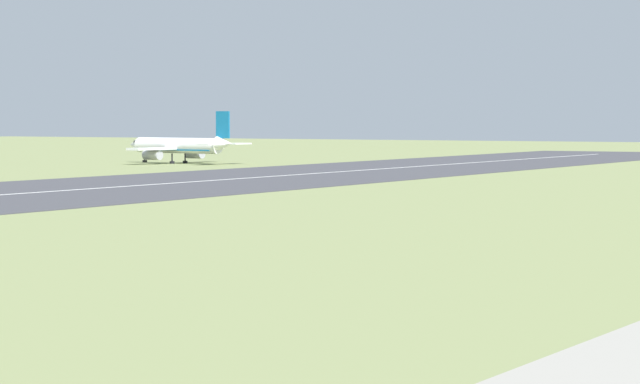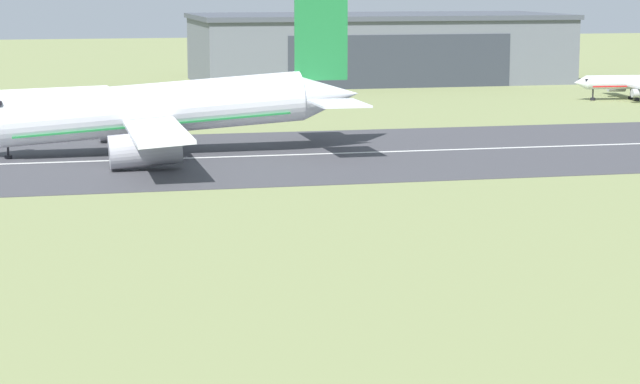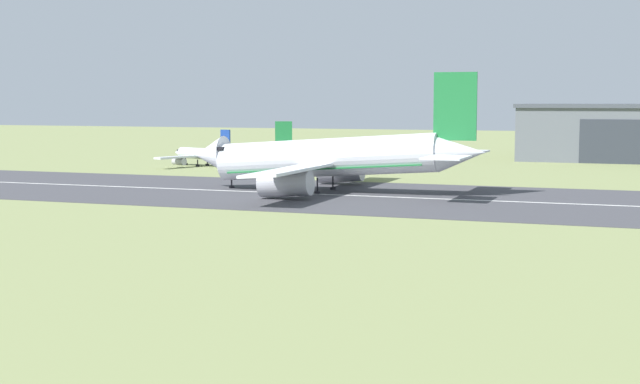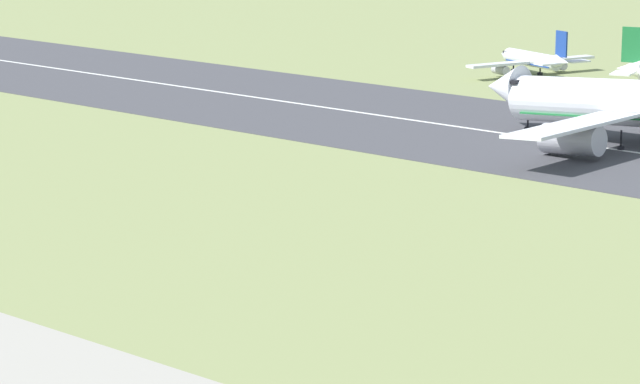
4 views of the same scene
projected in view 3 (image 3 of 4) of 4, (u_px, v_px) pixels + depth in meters
name	position (u px, v px, depth m)	size (l,w,h in m)	color
ground_plane	(399.00, 304.00, 60.21)	(707.16, 707.16, 0.00)	#7A8451
runway_strip	(522.00, 202.00, 120.53)	(467.16, 42.27, 0.06)	#3D3D42
runway_centreline	(522.00, 202.00, 120.53)	(420.45, 0.70, 0.01)	silver
airplane_landing	(329.00, 159.00, 133.49)	(46.40, 47.92, 17.75)	silver
airplane_parked_west	(337.00, 156.00, 174.86)	(26.10, 19.44, 9.67)	white
airplane_parked_far_east	(203.00, 154.00, 186.69)	(17.76, 23.56, 7.80)	silver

